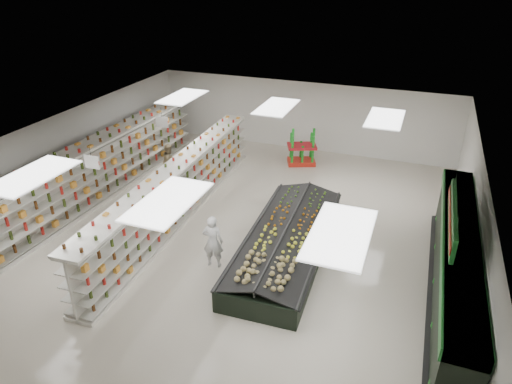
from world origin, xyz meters
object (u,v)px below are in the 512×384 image
at_px(gondola_center, 179,193).
at_px(soda_endcap, 302,148).
at_px(shopper_background, 170,161).
at_px(shopper_main, 213,241).
at_px(produce_island, 287,240).
at_px(gondola_left, 90,177).

relative_size(gondola_center, soda_endcap, 7.19).
height_order(soda_endcap, shopper_background, soda_endcap).
distance_m(shopper_main, shopper_background, 6.52).
bearing_deg(soda_endcap, shopper_main, -92.93).
xyz_separation_m(soda_endcap, shopper_background, (-4.70, -3.28, -0.03)).
bearing_deg(shopper_background, shopper_main, -148.79).
relative_size(gondola_center, shopper_main, 6.84).
relative_size(gondola_center, produce_island, 1.74).
height_order(gondola_center, shopper_background, gondola_center).
xyz_separation_m(soda_endcap, shopper_main, (-0.42, -8.19, 0.07)).
bearing_deg(produce_island, soda_endcap, 101.69).
relative_size(shopper_main, shopper_background, 1.13).
relative_size(produce_island, shopper_main, 3.93).
bearing_deg(gondola_center, shopper_background, 123.44).
xyz_separation_m(gondola_left, shopper_main, (5.94, -2.05, -0.19)).
relative_size(produce_island, soda_endcap, 4.13).
bearing_deg(gondola_center, shopper_main, -45.67).
distance_m(gondola_center, produce_island, 4.30).
xyz_separation_m(produce_island, shopper_background, (-6.11, 3.51, 0.30)).
bearing_deg(soda_endcap, produce_island, -78.31).
bearing_deg(gondola_left, soda_endcap, 45.73).
distance_m(produce_island, soda_endcap, 6.94).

